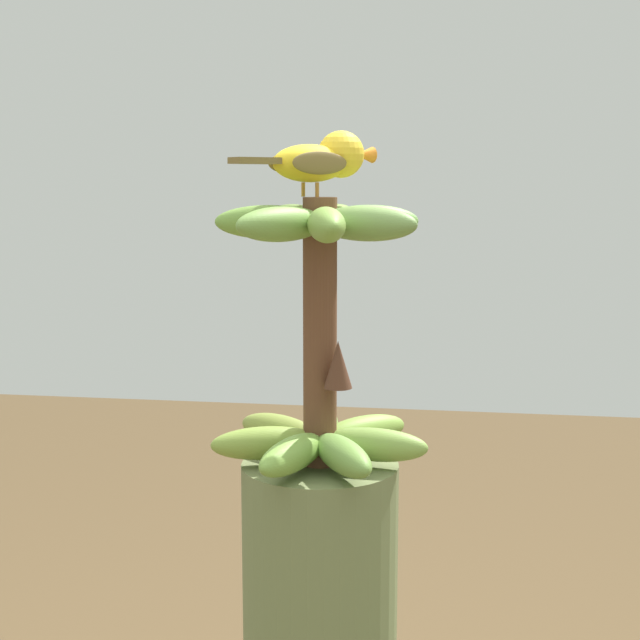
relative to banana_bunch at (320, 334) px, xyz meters
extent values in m
cylinder|color=brown|center=(0.00, 0.00, 0.00)|extent=(0.04, 0.04, 0.35)
ellipsoid|color=#7CA23E|center=(0.05, 0.05, -0.14)|extent=(0.13, 0.13, 0.04)
ellipsoid|color=#7B9C48|center=(-0.01, 0.07, -0.14)|extent=(0.06, 0.15, 0.04)
ellipsoid|color=olive|center=(-0.06, 0.04, -0.14)|extent=(0.14, 0.11, 0.04)
ellipsoid|color=olive|center=(-0.07, -0.02, -0.14)|extent=(0.15, 0.09, 0.04)
ellipsoid|color=#73A03E|center=(-0.02, -0.07, -0.14)|extent=(0.09, 0.15, 0.04)
ellipsoid|color=olive|center=(0.04, -0.06, -0.14)|extent=(0.11, 0.14, 0.04)
ellipsoid|color=#7B9F43|center=(0.07, -0.01, -0.14)|extent=(0.15, 0.06, 0.04)
ellipsoid|color=olive|center=(0.02, -0.06, 0.14)|extent=(0.08, 0.15, 0.04)
ellipsoid|color=#6C9047|center=(0.06, -0.03, 0.14)|extent=(0.15, 0.10, 0.04)
ellipsoid|color=#6DA04B|center=(0.06, 0.03, 0.14)|extent=(0.15, 0.10, 0.04)
ellipsoid|color=olive|center=(0.01, 0.06, 0.14)|extent=(0.07, 0.15, 0.04)
ellipsoid|color=olive|center=(-0.04, 0.05, 0.14)|extent=(0.13, 0.14, 0.04)
ellipsoid|color=#6D9B3C|center=(-0.07, 0.00, 0.14)|extent=(0.14, 0.05, 0.04)
ellipsoid|color=#6D9742|center=(-0.04, -0.05, 0.14)|extent=(0.12, 0.14, 0.04)
cone|color=#4C2D1E|center=(0.03, -0.03, -0.03)|extent=(0.04, 0.04, 0.06)
cylinder|color=#C68933|center=(-0.01, 0.01, 0.18)|extent=(0.01, 0.01, 0.02)
cylinder|color=#C68933|center=(-0.03, 0.04, 0.18)|extent=(0.00, 0.01, 0.02)
ellipsoid|color=yellow|center=(-0.02, 0.02, 0.22)|extent=(0.12, 0.11, 0.05)
ellipsoid|color=brown|center=(0.00, 0.00, 0.22)|extent=(0.07, 0.06, 0.03)
ellipsoid|color=brown|center=(-0.04, 0.04, 0.22)|extent=(0.07, 0.06, 0.03)
cube|color=brown|center=(-0.08, -0.03, 0.22)|extent=(0.06, 0.06, 0.01)
sphere|color=yellow|center=(0.02, 0.06, 0.23)|extent=(0.06, 0.06, 0.06)
sphere|color=black|center=(0.01, 0.08, 0.23)|extent=(0.01, 0.01, 0.01)
cone|color=orange|center=(0.05, 0.08, 0.23)|extent=(0.04, 0.03, 0.02)
camera|label=1|loc=(0.18, -1.16, 0.19)|focal=52.00mm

